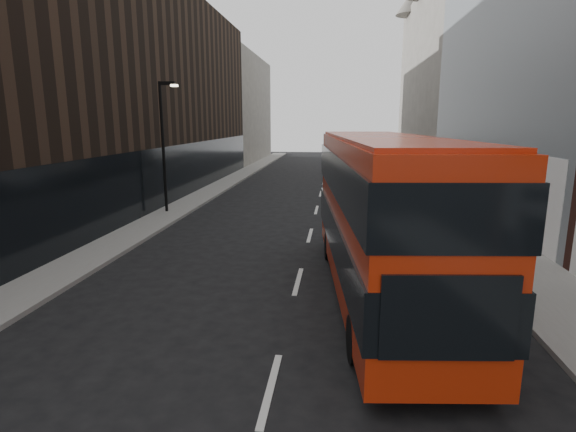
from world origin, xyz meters
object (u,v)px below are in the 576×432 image
(car_c, at_px, (347,182))
(car_b, at_px, (360,187))
(grey_bus, at_px, (362,156))
(car_a, at_px, (367,199))
(red_bus, at_px, (382,211))
(street_lamp, at_px, (164,138))

(car_c, bearing_deg, car_b, -79.76)
(grey_bus, distance_m, car_b, 15.16)
(car_b, bearing_deg, grey_bus, 86.09)
(car_a, bearing_deg, car_b, 86.47)
(red_bus, distance_m, car_a, 13.17)
(red_bus, xyz_separation_m, car_a, (0.41, 13.03, -1.91))
(car_a, distance_m, car_b, 4.29)
(car_a, bearing_deg, grey_bus, 82.06)
(street_lamp, xyz_separation_m, car_c, (10.07, 9.85, -3.54))
(red_bus, xyz_separation_m, grey_bus, (1.04, 32.42, -0.86))
(street_lamp, height_order, car_b, street_lamp)
(car_a, bearing_deg, car_c, 91.38)
(street_lamp, xyz_separation_m, grey_bus, (11.72, 21.39, -2.44))
(car_a, xyz_separation_m, car_b, (-0.19, 4.28, 0.09))
(street_lamp, xyz_separation_m, car_b, (10.91, 6.28, -3.40))
(grey_bus, relative_size, car_c, 2.28)
(street_lamp, bearing_deg, car_a, 10.22)
(grey_bus, distance_m, car_c, 11.71)
(grey_bus, bearing_deg, car_a, -92.42)
(car_b, bearing_deg, street_lamp, -150.85)
(red_bus, relative_size, car_c, 2.66)
(car_a, height_order, car_c, car_a)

